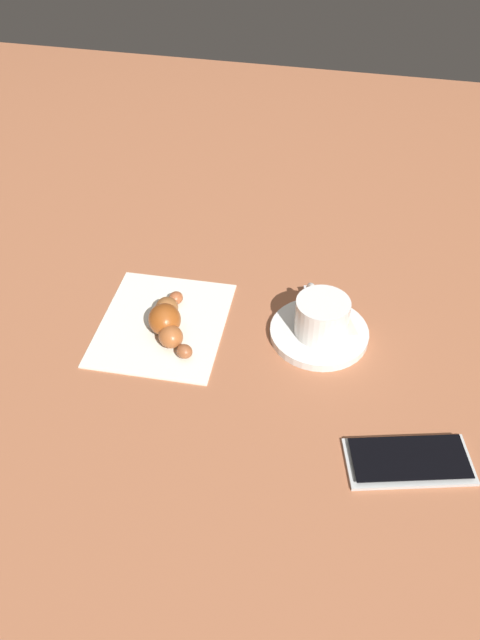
# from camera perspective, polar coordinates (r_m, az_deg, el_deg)

# --- Properties ---
(ground_plane) EXTENTS (1.80, 1.80, 0.00)m
(ground_plane) POSITION_cam_1_polar(r_m,az_deg,el_deg) (0.85, -0.34, 0.07)
(ground_plane) COLOR #A25F3E
(saucer) EXTENTS (0.13, 0.13, 0.01)m
(saucer) POSITION_cam_1_polar(r_m,az_deg,el_deg) (0.83, 7.17, -1.17)
(saucer) COLOR silver
(saucer) RESTS_ON ground
(espresso_cup) EXTENTS (0.07, 0.09, 0.05)m
(espresso_cup) POSITION_cam_1_polar(r_m,az_deg,el_deg) (0.81, 7.40, 0.39)
(espresso_cup) COLOR silver
(espresso_cup) RESTS_ON saucer
(teaspoon) EXTENTS (0.06, 0.12, 0.01)m
(teaspoon) POSITION_cam_1_polar(r_m,az_deg,el_deg) (0.83, 7.27, -0.40)
(teaspoon) COLOR silver
(teaspoon) RESTS_ON saucer
(sugar_packet) EXTENTS (0.04, 0.06, 0.01)m
(sugar_packet) POSITION_cam_1_polar(r_m,az_deg,el_deg) (0.84, 9.40, -0.13)
(sugar_packet) COLOR beige
(sugar_packet) RESTS_ON saucer
(napkin) EXTENTS (0.17, 0.20, 0.00)m
(napkin) POSITION_cam_1_polar(r_m,az_deg,el_deg) (0.85, -7.01, -0.29)
(napkin) COLOR silver
(napkin) RESTS_ON ground
(croissant) EXTENTS (0.08, 0.12, 0.04)m
(croissant) POSITION_cam_1_polar(r_m,az_deg,el_deg) (0.82, -6.58, -0.07)
(croissant) COLOR #9F502D
(croissant) RESTS_ON napkin
(cell_phone) EXTENTS (0.15, 0.10, 0.01)m
(cell_phone) POSITION_cam_1_polar(r_m,az_deg,el_deg) (0.72, 15.06, -12.17)
(cell_phone) COLOR #BCBEBC
(cell_phone) RESTS_ON ground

